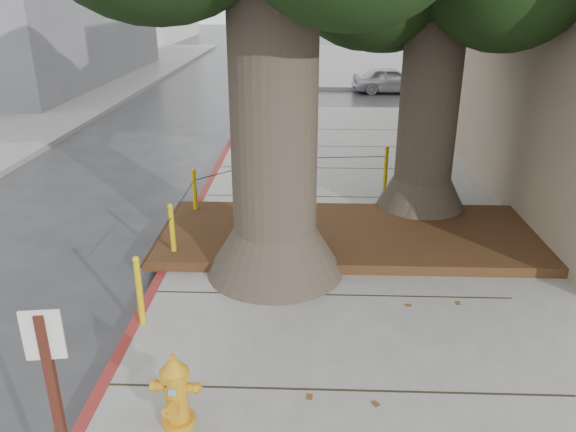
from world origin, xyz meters
name	(u,v)px	position (x,y,z in m)	size (l,w,h in m)	color
ground	(289,400)	(0.00, 0.00, 0.00)	(140.00, 140.00, 0.00)	#28282B
sidewalk_far	(407,62)	(6.00, 30.00, 0.07)	(16.00, 20.00, 0.15)	slate
curb_red	(161,279)	(-2.00, 2.50, 0.07)	(0.14, 26.00, 0.16)	maroon
planter_bed	(350,235)	(0.90, 3.90, 0.23)	(6.40, 2.60, 0.16)	black
bollard_ring	(248,200)	(-0.87, 4.38, 0.66)	(3.79, 5.39, 0.95)	gold
fire_hydrant	(176,391)	(-1.06, -0.54, 0.53)	(0.42, 0.37, 0.79)	orange
car_silver	(391,80)	(3.62, 19.51, 0.55)	(1.30, 3.23, 1.10)	#B6B7BC
car_dark	(11,83)	(-11.98, 17.92, 0.58)	(1.63, 4.01, 1.16)	black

